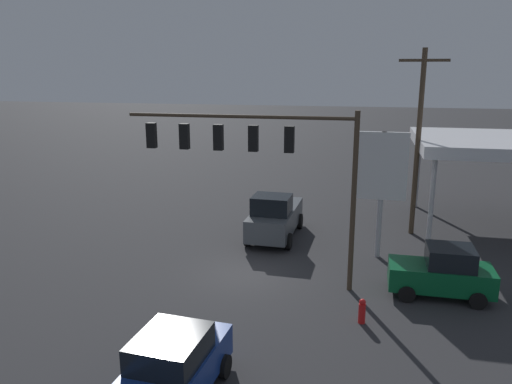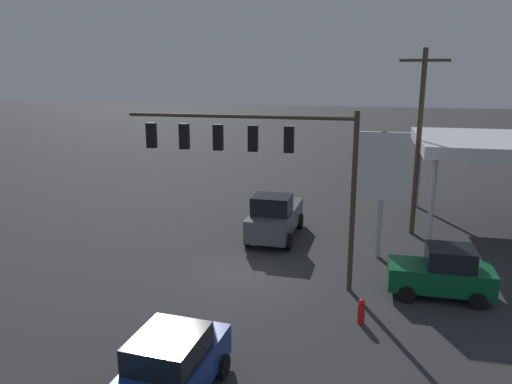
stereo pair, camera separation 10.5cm
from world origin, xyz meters
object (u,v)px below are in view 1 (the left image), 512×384
(traffic_signal_assembly, at_px, (255,150))
(hatchback_crossing, at_px, (442,272))
(price_sign, at_px, (382,171))
(pickup_parked, at_px, (275,217))
(fire_hydrant, at_px, (362,311))
(sedan_waiting, at_px, (171,370))
(utility_pole, at_px, (418,139))

(traffic_signal_assembly, bearing_deg, hatchback_crossing, -178.50)
(price_sign, xyz_separation_m, pickup_parked, (5.12, -1.58, -2.91))
(fire_hydrant, bearing_deg, sedan_waiting, 48.39)
(pickup_parked, relative_size, fire_hydrant, 5.97)
(price_sign, relative_size, pickup_parked, 1.10)
(pickup_parked, relative_size, hatchback_crossing, 1.38)
(traffic_signal_assembly, bearing_deg, price_sign, -141.71)
(price_sign, distance_m, fire_hydrant, 7.47)
(pickup_parked, distance_m, hatchback_crossing, 9.12)
(traffic_signal_assembly, relative_size, hatchback_crossing, 2.36)
(traffic_signal_assembly, xyz_separation_m, sedan_waiting, (0.42, 7.97, -4.44))
(sedan_waiting, xyz_separation_m, hatchback_crossing, (-7.66, -8.15, -0.00))
(traffic_signal_assembly, bearing_deg, fire_hydrant, 148.66)
(traffic_signal_assembly, height_order, hatchback_crossing, traffic_signal_assembly)
(sedan_waiting, height_order, hatchback_crossing, hatchback_crossing)
(traffic_signal_assembly, xyz_separation_m, fire_hydrant, (-4.32, 2.63, -4.95))
(utility_pole, relative_size, hatchback_crossing, 2.48)
(sedan_waiting, xyz_separation_m, fire_hydrant, (-4.74, -5.33, -0.51))
(traffic_signal_assembly, xyz_separation_m, hatchback_crossing, (-7.24, -0.19, -4.44))
(utility_pole, height_order, pickup_parked, utility_pole)
(hatchback_crossing, xyz_separation_m, fire_hydrant, (2.92, 2.82, -0.51))
(utility_pole, xyz_separation_m, pickup_parked, (6.92, 2.26, -3.89))
(pickup_parked, xyz_separation_m, sedan_waiting, (0.24, 13.44, -0.16))
(traffic_signal_assembly, height_order, utility_pole, utility_pole)
(pickup_parked, xyz_separation_m, hatchback_crossing, (-7.42, 5.29, -0.16))
(traffic_signal_assembly, relative_size, fire_hydrant, 10.23)
(hatchback_crossing, bearing_deg, sedan_waiting, 47.17)
(traffic_signal_assembly, distance_m, price_sign, 6.44)
(price_sign, height_order, sedan_waiting, price_sign)
(hatchback_crossing, bearing_deg, price_sign, -57.76)
(price_sign, relative_size, hatchback_crossing, 1.51)
(traffic_signal_assembly, height_order, price_sign, traffic_signal_assembly)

